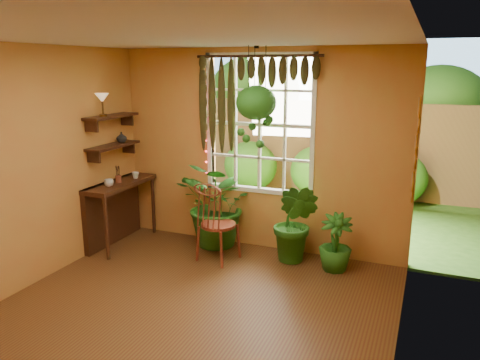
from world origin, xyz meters
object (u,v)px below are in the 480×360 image
at_px(counter_ledge, 115,205).
at_px(hanging_basket, 256,107).
at_px(windsor_chair, 217,234).
at_px(potted_plant_left, 220,204).
at_px(potted_plant_mid, 295,223).

xyz_separation_m(counter_ledge, hanging_basket, (1.99, 0.33, 1.41)).
distance_m(windsor_chair, potted_plant_left, 0.56).
xyz_separation_m(counter_ledge, potted_plant_left, (1.42, 0.43, 0.06)).
bearing_deg(windsor_chair, potted_plant_mid, 31.09).
height_order(counter_ledge, windsor_chair, windsor_chair).
bearing_deg(hanging_basket, potted_plant_left, 169.20).
height_order(windsor_chair, hanging_basket, hanging_basket).
bearing_deg(hanging_basket, counter_ledge, -170.66).
bearing_deg(hanging_basket, windsor_chair, -137.55).
xyz_separation_m(windsor_chair, potted_plant_mid, (0.95, 0.33, 0.18)).
relative_size(counter_ledge, potted_plant_mid, 1.14).
xyz_separation_m(potted_plant_left, potted_plant_mid, (1.12, -0.14, -0.08)).
bearing_deg(potted_plant_left, counter_ledge, -163.01).
distance_m(potted_plant_left, potted_plant_mid, 1.13).
height_order(potted_plant_left, hanging_basket, hanging_basket).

